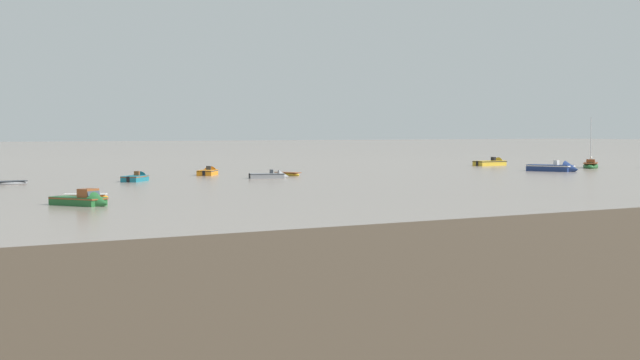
% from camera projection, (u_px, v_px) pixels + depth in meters
% --- Properties ---
extents(motorboat_moored_1, '(4.31, 6.63, 2.15)m').
position_uv_depth(motorboat_moored_1, '(557.00, 169.00, 114.75)').
color(motorboat_moored_1, navy).
rests_on(motorboat_moored_1, ground).
extents(rowboat_moored_0, '(3.17, 1.40, 0.48)m').
position_uv_depth(rowboat_moored_0, '(11.00, 183.00, 86.48)').
color(rowboat_moored_0, gray).
rests_on(rowboat_moored_0, ground).
extents(sailboat_moored_1, '(6.08, 5.59, 7.08)m').
position_uv_depth(sailboat_moored_1, '(591.00, 166.00, 125.66)').
color(sailboat_moored_1, '#23602D').
rests_on(sailboat_moored_1, ground).
extents(motorboat_moored_2, '(5.74, 2.22, 1.92)m').
position_uv_depth(motorboat_moored_2, '(494.00, 164.00, 134.31)').
color(motorboat_moored_2, gold).
rests_on(motorboat_moored_2, ground).
extents(motorboat_moored_3, '(4.37, 2.71, 1.42)m').
position_uv_depth(motorboat_moored_3, '(272.00, 176.00, 98.02)').
color(motorboat_moored_3, gray).
rests_on(motorboat_moored_3, ground).
extents(rowboat_moored_1, '(3.45, 2.45, 0.52)m').
position_uv_depth(rowboat_moored_1, '(85.00, 197.00, 68.18)').
color(rowboat_moored_1, orange).
rests_on(rowboat_moored_1, ground).
extents(rowboat_moored_2, '(2.09, 3.52, 0.53)m').
position_uv_depth(rowboat_moored_2, '(288.00, 174.00, 103.89)').
color(rowboat_moored_2, gold).
rests_on(rowboat_moored_2, ground).
extents(motorboat_moored_5, '(3.50, 4.59, 1.68)m').
position_uv_depth(motorboat_moored_5, '(86.00, 202.00, 61.96)').
color(motorboat_moored_5, '#23602D').
rests_on(motorboat_moored_5, ground).
extents(motorboat_moored_6, '(4.07, 4.42, 1.54)m').
position_uv_depth(motorboat_moored_6, '(137.00, 179.00, 92.53)').
color(motorboat_moored_6, '#197084').
rests_on(motorboat_moored_6, ground).
extents(motorboat_moored_7, '(4.04, 4.64, 1.58)m').
position_uv_depth(motorboat_moored_7, '(209.00, 173.00, 105.54)').
color(motorboat_moored_7, orange).
rests_on(motorboat_moored_7, ground).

